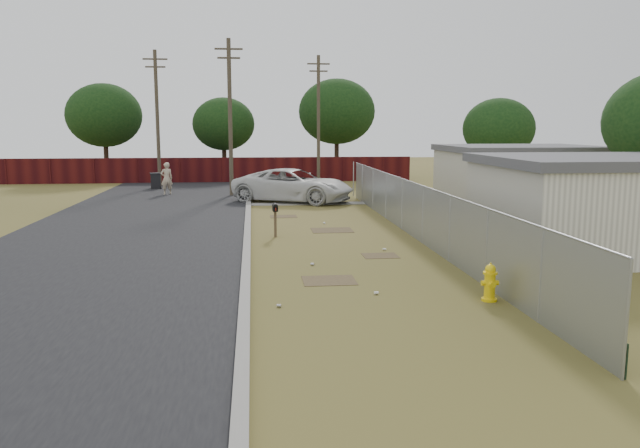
{
  "coord_description": "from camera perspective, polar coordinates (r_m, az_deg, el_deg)",
  "views": [
    {
      "loc": [
        -2.77,
        -20.95,
        4.05
      ],
      "look_at": [
        -0.75,
        -2.31,
        1.1
      ],
      "focal_mm": 35.0,
      "sensor_mm": 36.0,
      "label": 1
    }
  ],
  "objects": [
    {
      "name": "pickup_truck",
      "position": [
        33.67,
        -2.45,
        3.56
      ],
      "size": [
        7.1,
        5.56,
        1.79
      ],
      "primitive_type": "imported",
      "rotation": [
        0.0,
        0.0,
        1.1
      ],
      "color": "silver",
      "rests_on": "ground"
    },
    {
      "name": "street",
      "position": [
        29.55,
        -13.89,
        0.83
      ],
      "size": [
        15.1,
        60.0,
        0.12
      ],
      "color": "black",
      "rests_on": "ground"
    },
    {
      "name": "ground",
      "position": [
        21.51,
        1.32,
        -1.91
      ],
      "size": [
        120.0,
        120.0,
        0.0
      ],
      "primitive_type": "plane",
      "color": "olive",
      "rests_on": "ground"
    },
    {
      "name": "chainlink_fence",
      "position": [
        22.98,
        8.73,
        0.7
      ],
      "size": [
        0.1,
        27.06,
        2.02
      ],
      "color": "gray",
      "rests_on": "ground"
    },
    {
      "name": "trash_bin",
      "position": [
        42.06,
        -14.79,
        3.85
      ],
      "size": [
        0.79,
        0.78,
        1.05
      ],
      "color": "black",
      "rests_on": "ground"
    },
    {
      "name": "utility_poles",
      "position": [
        41.63,
        -7.54,
        9.75
      ],
      "size": [
        12.6,
        8.24,
        9.0
      ],
      "color": "#4A3F31",
      "rests_on": "ground"
    },
    {
      "name": "privacy_fence",
      "position": [
        46.17,
        -10.23,
        4.88
      ],
      "size": [
        30.0,
        0.12,
        1.8
      ],
      "primitive_type": "cube",
      "color": "#440F0E",
      "rests_on": "ground"
    },
    {
      "name": "fire_hydrant",
      "position": [
        15.13,
        15.28,
        -5.23
      ],
      "size": [
        0.41,
        0.4,
        0.91
      ],
      "color": "yellow",
      "rests_on": "ground"
    },
    {
      "name": "pedestrian",
      "position": [
        38.34,
        -13.84,
        4.06
      ],
      "size": [
        0.82,
        0.67,
        1.93
      ],
      "primitive_type": "imported",
      "rotation": [
        0.0,
        0.0,
        3.48
      ],
      "color": "#BEA98B",
      "rests_on": "ground"
    },
    {
      "name": "scattered_litter",
      "position": [
        18.86,
        1.54,
        -3.34
      ],
      "size": [
        3.85,
        12.09,
        0.07
      ],
      "color": "white",
      "rests_on": "ground"
    },
    {
      "name": "houses",
      "position": [
        27.23,
        21.12,
        3.1
      ],
      "size": [
        9.3,
        17.24,
        3.1
      ],
      "color": "white",
      "rests_on": "ground"
    },
    {
      "name": "mailbox",
      "position": [
        22.93,
        -4.12,
        1.24
      ],
      "size": [
        0.21,
        0.54,
        1.25
      ],
      "color": "brown",
      "rests_on": "ground"
    },
    {
      "name": "horizon_trees",
      "position": [
        44.65,
        -1.58,
        9.68
      ],
      "size": [
        33.32,
        31.94,
        7.78
      ],
      "color": "#372318",
      "rests_on": "ground"
    }
  ]
}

